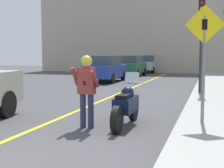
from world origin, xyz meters
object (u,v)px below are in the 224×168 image
crossing_sign (204,52)px  parked_car_blue (106,69)px  motorcycle (126,106)px  traffic_light (201,29)px  parked_car_silver (147,64)px  person_biker (87,84)px  parked_car_green (131,66)px

crossing_sign → parked_car_blue: size_ratio=0.65×
motorcycle → traffic_light: 6.84m
parked_car_blue → traffic_light: bearing=-42.5°
motorcycle → traffic_light: traffic_light is taller
parked_car_silver → person_biker: bearing=-82.1°
person_biker → parked_car_green: bearing=100.9°
crossing_sign → motorcycle: bearing=-169.8°
parked_car_green → parked_car_silver: size_ratio=1.00×
person_biker → parked_car_green: person_biker is taller
person_biker → parked_car_blue: bearing=106.8°
parked_car_blue → parked_car_green: same height
motorcycle → person_biker: bearing=-150.7°
crossing_sign → parked_car_silver: size_ratio=0.65×
motorcycle → parked_car_blue: size_ratio=0.51×
person_biker → parked_car_blue: (-3.71, 12.29, -0.21)m
crossing_sign → parked_car_blue: crossing_sign is taller
traffic_light → parked_car_green: bearing=117.6°
person_biker → parked_car_blue: size_ratio=0.41×
traffic_light → person_biker: bearing=-109.5°
person_biker → crossing_sign: size_ratio=0.63×
parked_car_silver → parked_car_blue: bearing=-92.3°
parked_car_green → parked_car_silver: 5.80m
crossing_sign → parked_car_silver: bearing=104.5°
traffic_light → parked_car_blue: size_ratio=0.92×
person_biker → traffic_light: size_ratio=0.45×
traffic_light → parked_car_green: 12.65m
parked_car_green → parked_car_silver: same height
motorcycle → parked_car_silver: (-4.10, 23.12, 0.35)m
parked_car_silver → traffic_light: bearing=-71.5°
person_biker → parked_car_silver: (-3.25, 23.59, -0.21)m
person_biker → parked_car_green: (-3.42, 17.79, -0.21)m
person_biker → parked_car_blue: 12.84m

